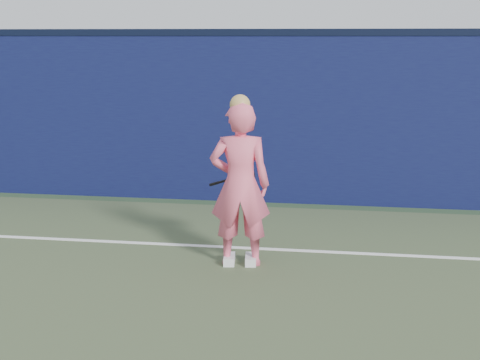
# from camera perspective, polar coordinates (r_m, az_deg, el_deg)

# --- Properties ---
(backstop_wall) EXTENTS (24.00, 0.40, 2.50)m
(backstop_wall) POSITION_cam_1_polar(r_m,az_deg,el_deg) (10.15, 7.06, 5.04)
(backstop_wall) COLOR #0D0F3B
(backstop_wall) RESTS_ON ground
(wall_cap) EXTENTS (24.00, 0.42, 0.10)m
(wall_cap) POSITION_cam_1_polar(r_m,az_deg,el_deg) (10.07, 7.26, 12.40)
(wall_cap) COLOR black
(wall_cap) RESTS_ON backstop_wall
(player) EXTENTS (0.71, 0.51, 1.89)m
(player) POSITION_cam_1_polar(r_m,az_deg,el_deg) (7.29, 0.00, -0.38)
(player) COLOR #FA617F
(player) RESTS_ON ground
(racket) EXTENTS (0.54, 0.16, 0.29)m
(racket) POSITION_cam_1_polar(r_m,az_deg,el_deg) (7.72, 0.05, 0.25)
(racket) COLOR black
(racket) RESTS_ON ground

